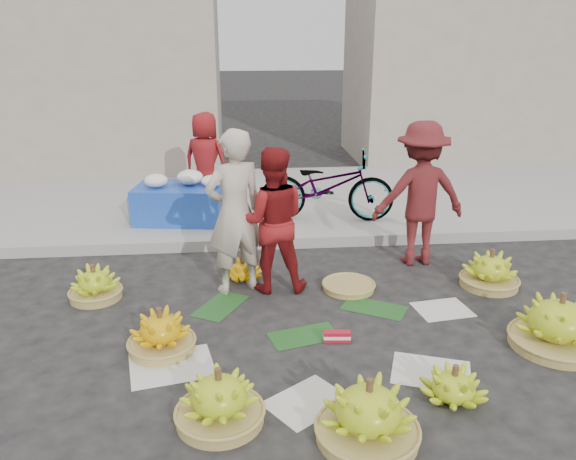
{
  "coord_description": "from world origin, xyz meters",
  "views": [
    {
      "loc": [
        -0.69,
        -4.85,
        2.71
      ],
      "look_at": [
        -0.15,
        0.86,
        0.7
      ],
      "focal_mm": 35.0,
      "sensor_mm": 36.0,
      "label": 1
    }
  ],
  "objects": [
    {
      "name": "banana_bunch_2",
      "position": [
        0.17,
        -1.65,
        0.21
      ],
      "size": [
        0.73,
        0.73,
        0.49
      ],
      "rotation": [
        0.0,
        0.0,
        -0.14
      ],
      "color": "olive",
      "rests_on": "ground"
    },
    {
      "name": "ground",
      "position": [
        0.0,
        0.0,
        0.0
      ],
      "size": [
        80.0,
        80.0,
        0.0
      ],
      "primitive_type": "plane",
      "color": "black",
      "rests_on": "ground"
    },
    {
      "name": "bicycle",
      "position": [
        0.61,
        2.92,
        0.63
      ],
      "size": [
        0.96,
        2.01,
        1.01
      ],
      "primitive_type": "imported",
      "rotation": [
        0.0,
        0.0,
        1.42
      ],
      "color": "gray",
      "rests_on": "sidewalk"
    },
    {
      "name": "flower_vendor",
      "position": [
        -1.16,
        3.75,
        0.86
      ],
      "size": [
        0.85,
        0.72,
        1.48
      ],
      "primitive_type": "imported",
      "rotation": [
        0.0,
        0.0,
        2.74
      ],
      "color": "maroon",
      "rests_on": "sidewalk"
    },
    {
      "name": "incense_stack",
      "position": [
        0.19,
        -0.33,
        0.06
      ],
      "size": [
        0.26,
        0.1,
        0.1
      ],
      "primitive_type": "cube",
      "rotation": [
        0.0,
        0.0,
        -0.09
      ],
      "color": "#AE1222",
      "rests_on": "ground"
    },
    {
      "name": "banana_bunch_0",
      "position": [
        -1.41,
        -0.32,
        0.18
      ],
      "size": [
        0.61,
        0.61,
        0.42
      ],
      "rotation": [
        0.0,
        0.0,
        0.21
      ],
      "color": "olive",
      "rests_on": "ground"
    },
    {
      "name": "flower_table",
      "position": [
        -1.51,
        3.08,
        0.42
      ],
      "size": [
        1.35,
        0.96,
        0.73
      ],
      "rotation": [
        0.0,
        0.0,
        -0.15
      ],
      "color": "#1A41AE",
      "rests_on": "sidewalk"
    },
    {
      "name": "banana_bunch_3",
      "position": [
        0.94,
        -1.27,
        0.13
      ],
      "size": [
        0.57,
        0.57,
        0.3
      ],
      "rotation": [
        0.0,
        0.0,
        -0.27
      ],
      "color": "#8BAE18",
      "rests_on": "ground"
    },
    {
      "name": "banana_bunch_6",
      "position": [
        -2.25,
        0.82,
        0.16
      ],
      "size": [
        0.59,
        0.59,
        0.39
      ],
      "rotation": [
        0.0,
        0.0,
        0.34
      ],
      "color": "olive",
      "rests_on": "ground"
    },
    {
      "name": "banana_bunch_7",
      "position": [
        -0.66,
        1.18,
        0.11
      ],
      "size": [
        0.45,
        0.45,
        0.28
      ],
      "rotation": [
        0.0,
        0.0,
        0.11
      ],
      "color": "#E1AD0B",
      "rests_on": "ground"
    },
    {
      "name": "vendor_red",
      "position": [
        -0.32,
        0.9,
        0.8
      ],
      "size": [
        0.81,
        0.64,
        1.6
      ],
      "primitive_type": "imported",
      "rotation": [
        0.0,
        0.0,
        3.1
      ],
      "color": "maroon",
      "rests_on": "ground"
    },
    {
      "name": "building_right",
      "position": [
        4.5,
        7.7,
        2.5
      ],
      "size": [
        5.0,
        3.0,
        5.0
      ],
      "primitive_type": "cube",
      "color": "gray",
      "rests_on": "sidewalk"
    },
    {
      "name": "grey_bucket",
      "position": [
        -2.1,
        3.08,
        0.31
      ],
      "size": [
        0.33,
        0.33,
        0.38
      ],
      "primitive_type": "cylinder",
      "color": "slate",
      "rests_on": "sidewalk"
    },
    {
      "name": "man_striped",
      "position": [
        1.51,
        1.5,
        0.88
      ],
      "size": [
        1.17,
        0.71,
        1.76
      ],
      "primitive_type": "imported",
      "rotation": [
        0.0,
        0.0,
        3.19
      ],
      "color": "maroon",
      "rests_on": "ground"
    },
    {
      "name": "curb",
      "position": [
        0.0,
        2.2,
        0.07
      ],
      "size": [
        40.0,
        0.25,
        0.15
      ],
      "primitive_type": "cube",
      "color": "gray",
      "rests_on": "ground"
    },
    {
      "name": "newspaper_scatter",
      "position": [
        0.0,
        -0.8,
        0.0
      ],
      "size": [
        3.2,
        1.8,
        0.0
      ],
      "primitive_type": null,
      "color": "silver",
      "rests_on": "ground"
    },
    {
      "name": "basket_spare",
      "position": [
        0.52,
        0.78,
        0.03
      ],
      "size": [
        0.76,
        0.76,
        0.07
      ],
      "primitive_type": "cylinder",
      "rotation": [
        0.0,
        0.0,
        -0.43
      ],
      "color": "olive",
      "rests_on": "ground"
    },
    {
      "name": "banana_bunch_4",
      "position": [
        2.17,
        -0.6,
        0.24
      ],
      "size": [
        0.83,
        0.83,
        0.54
      ],
      "rotation": [
        0.0,
        0.0,
        0.13
      ],
      "color": "olive",
      "rests_on": "ground"
    },
    {
      "name": "building_left",
      "position": [
        -4.0,
        7.2,
        2.0
      ],
      "size": [
        6.0,
        3.0,
        4.0
      ],
      "primitive_type": "cube",
      "color": "gray",
      "rests_on": "sidewalk"
    },
    {
      "name": "vendor_cream",
      "position": [
        -0.72,
        0.89,
        0.9
      ],
      "size": [
        0.78,
        0.66,
        1.81
      ],
      "primitive_type": "imported",
      "rotation": [
        0.0,
        0.0,
        3.55
      ],
      "color": "#C1B4A2",
      "rests_on": "ground"
    },
    {
      "name": "banana_bunch_1",
      "position": [
        -0.87,
        -1.36,
        0.19
      ],
      "size": [
        0.69,
        0.69,
        0.45
      ],
      "rotation": [
        0.0,
        0.0,
        -0.25
      ],
      "color": "olive",
      "rests_on": "ground"
    },
    {
      "name": "banana_leaves",
      "position": [
        -0.1,
        0.2,
        0.0
      ],
      "size": [
        2.0,
        1.0,
        0.0
      ],
      "primitive_type": null,
      "color": "#174719",
      "rests_on": "ground"
    },
    {
      "name": "sidewalk",
      "position": [
        0.0,
        4.3,
        0.06
      ],
      "size": [
        40.0,
        4.0,
        0.12
      ],
      "primitive_type": "cube",
      "color": "gray",
      "rests_on": "ground"
    },
    {
      "name": "banana_bunch_5",
      "position": [
        2.13,
        0.72,
        0.19
      ],
      "size": [
        0.72,
        0.72,
        0.44
      ],
      "rotation": [
        0.0,
        0.0,
        0.36
      ],
      "color": "olive",
      "rests_on": "ground"
    }
  ]
}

